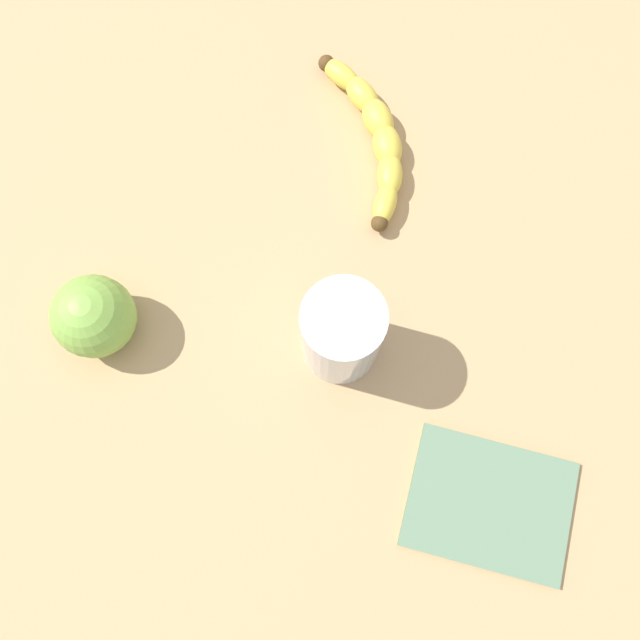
# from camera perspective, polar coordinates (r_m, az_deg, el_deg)

# --- Properties ---
(wooden_tabletop) EXTENTS (1.20, 1.20, 0.03)m
(wooden_tabletop) POSITION_cam_1_polar(r_m,az_deg,el_deg) (0.70, 4.53, 2.99)
(wooden_tabletop) COLOR tan
(wooden_tabletop) RESTS_ON ground
(banana) EXTENTS (0.17, 0.15, 0.03)m
(banana) POSITION_cam_1_polar(r_m,az_deg,el_deg) (0.73, 4.71, 15.61)
(banana) COLOR yellow
(banana) RESTS_ON wooden_tabletop
(smoothie_glass) EXTENTS (0.07, 0.07, 0.12)m
(smoothie_glass) POSITION_cam_1_polar(r_m,az_deg,el_deg) (0.61, 1.88, -1.24)
(smoothie_glass) COLOR silver
(smoothie_glass) RESTS_ON wooden_tabletop
(green_apple_fruit) EXTENTS (0.08, 0.08, 0.08)m
(green_apple_fruit) POSITION_cam_1_polar(r_m,az_deg,el_deg) (0.66, -18.91, 0.30)
(green_apple_fruit) COLOR #84B747
(green_apple_fruit) RESTS_ON wooden_tabletop
(folded_napkin) EXTENTS (0.18, 0.15, 0.01)m
(folded_napkin) POSITION_cam_1_polar(r_m,az_deg,el_deg) (0.66, 14.39, -15.08)
(folded_napkin) COLOR slate
(folded_napkin) RESTS_ON wooden_tabletop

